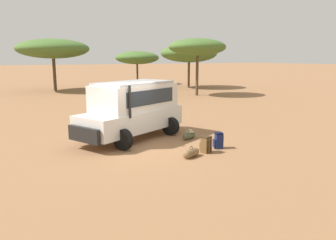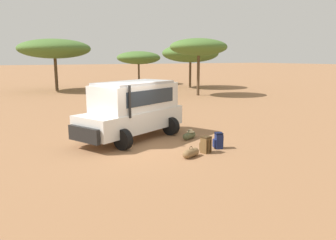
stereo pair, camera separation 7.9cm
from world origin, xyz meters
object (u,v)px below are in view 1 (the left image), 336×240
(duffel_bag_low_black_case, at_px, (189,135))
(duffel_bag_soft_canvas, at_px, (191,153))
(backpack_beside_front_wheel, at_px, (218,141))
(backpack_cluster_center, at_px, (206,145))
(safari_vehicle, at_px, (133,109))
(acacia_tree_far_right, at_px, (189,53))
(acacia_tree_left_mid, at_px, (53,49))
(acacia_tree_right_mid, at_px, (137,58))
(acacia_tree_centre_back, at_px, (198,47))

(duffel_bag_low_black_case, bearing_deg, duffel_bag_soft_canvas, -121.29)
(backpack_beside_front_wheel, height_order, backpack_cluster_center, backpack_beside_front_wheel)
(safari_vehicle, xyz_separation_m, acacia_tree_far_right, (15.32, 19.33, 2.64))
(acacia_tree_left_mid, bearing_deg, backpack_cluster_center, -89.10)
(acacia_tree_left_mid, bearing_deg, duffel_bag_low_black_case, -87.65)
(backpack_beside_front_wheel, bearing_deg, acacia_tree_right_mid, 71.53)
(safari_vehicle, distance_m, duffel_bag_soft_canvas, 3.82)
(safari_vehicle, bearing_deg, backpack_beside_front_wheel, -55.20)
(backpack_cluster_center, relative_size, acacia_tree_far_right, 0.09)
(backpack_cluster_center, xyz_separation_m, acacia_tree_far_right, (13.90, 22.72, 3.63))
(backpack_cluster_center, distance_m, duffel_bag_low_black_case, 2.12)
(duffel_bag_soft_canvas, distance_m, acacia_tree_left_mid, 26.88)
(acacia_tree_centre_back, bearing_deg, duffel_bag_soft_canvas, -124.79)
(duffel_bag_soft_canvas, distance_m, acacia_tree_far_right, 27.48)
(backpack_beside_front_wheel, relative_size, acacia_tree_far_right, 0.09)
(backpack_beside_front_wheel, xyz_separation_m, acacia_tree_right_mid, (10.13, 30.35, 3.12))
(backpack_beside_front_wheel, relative_size, acacia_tree_centre_back, 0.11)
(acacia_tree_centre_back, distance_m, acacia_tree_far_right, 7.94)
(duffel_bag_low_black_case, bearing_deg, backpack_beside_front_wheel, -84.33)
(backpack_cluster_center, xyz_separation_m, acacia_tree_right_mid, (10.90, 30.59, 3.13))
(backpack_beside_front_wheel, distance_m, acacia_tree_left_mid, 26.45)
(backpack_cluster_center, distance_m, acacia_tree_centre_back, 19.17)
(duffel_bag_soft_canvas, height_order, acacia_tree_right_mid, acacia_tree_right_mid)
(backpack_beside_front_wheel, distance_m, duffel_bag_soft_canvas, 1.61)
(duffel_bag_low_black_case, xyz_separation_m, duffel_bag_soft_canvas, (-1.36, -2.24, -0.01))
(duffel_bag_soft_canvas, bearing_deg, safari_vehicle, 100.26)
(backpack_beside_front_wheel, bearing_deg, safari_vehicle, 124.80)
(acacia_tree_centre_back, distance_m, acacia_tree_right_mid, 14.95)
(acacia_tree_left_mid, bearing_deg, safari_vehicle, -92.52)
(acacia_tree_right_mid, height_order, acacia_tree_far_right, acacia_tree_far_right)
(acacia_tree_left_mid, xyz_separation_m, acacia_tree_right_mid, (11.31, 4.24, -0.91))
(duffel_bag_low_black_case, relative_size, acacia_tree_centre_back, 0.14)
(acacia_tree_centre_back, bearing_deg, backpack_cluster_center, -123.19)
(backpack_beside_front_wheel, distance_m, acacia_tree_right_mid, 32.15)
(acacia_tree_far_right, bearing_deg, backpack_beside_front_wheel, -120.30)
(safari_vehicle, bearing_deg, duffel_bag_soft_canvas, -79.74)
(backpack_cluster_center, height_order, acacia_tree_centre_back, acacia_tree_centre_back)
(duffel_bag_low_black_case, relative_size, acacia_tree_right_mid, 0.13)
(duffel_bag_low_black_case, height_order, acacia_tree_left_mid, acacia_tree_left_mid)
(duffel_bag_low_black_case, height_order, duffel_bag_soft_canvas, duffel_bag_soft_canvas)
(safari_vehicle, distance_m, duffel_bag_low_black_case, 2.67)
(backpack_cluster_center, distance_m, acacia_tree_far_right, 26.88)
(backpack_beside_front_wheel, distance_m, backpack_cluster_center, 0.80)
(duffel_bag_soft_canvas, bearing_deg, acacia_tree_right_mid, 69.24)
(duffel_bag_soft_canvas, bearing_deg, backpack_beside_front_wheel, 15.99)
(backpack_cluster_center, relative_size, acacia_tree_left_mid, 0.08)
(backpack_beside_front_wheel, height_order, acacia_tree_right_mid, acacia_tree_right_mid)
(duffel_bag_low_black_case, bearing_deg, backpack_cluster_center, -105.97)
(acacia_tree_far_right, bearing_deg, acacia_tree_left_mid, 165.75)
(backpack_cluster_center, bearing_deg, acacia_tree_right_mid, 70.39)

